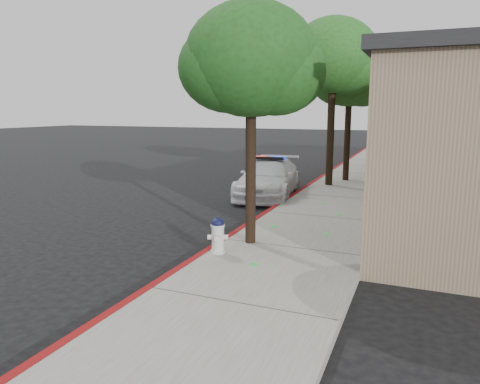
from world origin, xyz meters
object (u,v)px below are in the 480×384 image
Objects in this scene: fire_hydrant at (218,235)px; street_tree_near at (251,65)px; street_tree_mid at (334,59)px; street_tree_far at (350,79)px; police_car at (269,178)px.

street_tree_near is (0.36, 0.94, 3.41)m from fire_hydrant.
street_tree_far is (0.41, 1.38, -0.64)m from street_tree_mid.
street_tree_near is at bearing 47.17° from fire_hydrant.
street_tree_mid is at bearing 89.41° from street_tree_near.
street_tree_near is at bearing -82.20° from police_car.
street_tree_near is 0.93× the size of street_tree_far.
fire_hydrant is 11.34m from street_tree_far.
police_car is 0.86× the size of street_tree_far.
police_car is 6.25× the size of fire_hydrant.
street_tree_near is 0.81× the size of street_tree_mid.
street_tree_near is 9.77m from street_tree_far.
street_tree_mid reaches higher than fire_hydrant.
street_tree_far is at bearing 87.06° from street_tree_near.
street_tree_near reaches higher than fire_hydrant.
police_car reaches higher than fire_hydrant.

